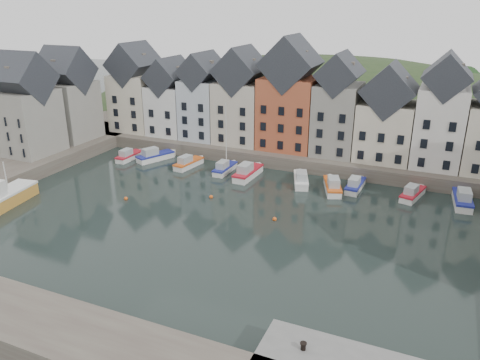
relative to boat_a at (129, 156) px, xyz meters
The scene contains 17 objects.
ground 29.11m from the boat_a, 35.59° to the right, with size 260.00×260.00×0.00m, color black.
far_quay 27.03m from the boat_a, 28.90° to the left, with size 90.00×16.00×2.00m, color #4F443C.
hillside 49.32m from the boat_a, 58.77° to the left, with size 153.60×70.40×64.00m.
far_terrace 30.21m from the boat_a, 22.37° to the left, with size 72.37×8.16×17.78m.
left_terrace 15.23m from the boat_a, 164.44° to the right, with size 7.65×17.00×15.69m.
mooring_buoys 22.84m from the boat_a, 30.54° to the right, with size 20.50×5.50×0.50m.
boat_a is the anchor object (origin of this frame).
boat_b 4.29m from the boat_a, 18.73° to the left, with size 4.36×6.54×2.42m.
boat_c 10.81m from the boat_a, ahead, with size 2.61×5.99×2.22m.
boat_d 17.07m from the boat_a, ahead, with size 1.75×5.61×10.73m.
boat_e 21.13m from the boat_a, ahead, with size 2.35×6.84×2.60m.
boat_f 29.14m from the boat_a, ahead, with size 3.75×6.35×2.33m.
boat_g 33.85m from the boat_a, ahead, with size 3.90×6.60×2.42m.
boat_h 36.61m from the boat_a, ahead, with size 2.02×5.81×2.20m.
boat_i 44.11m from the boat_a, ahead, with size 3.10×5.95×2.19m.
boat_j 50.16m from the boat_a, ahead, with size 2.58×6.76×2.54m.
mooring_bollard 52.41m from the boat_a, 40.83° to the right, with size 0.48×0.48×0.56m.
Camera 1 is at (22.32, -42.71, 24.36)m, focal length 35.00 mm.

